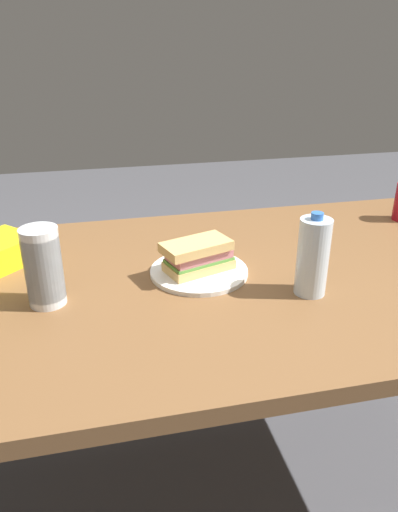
% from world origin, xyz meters
% --- Properties ---
extents(ground_plane, '(8.00, 8.00, 0.00)m').
position_xyz_m(ground_plane, '(0.00, 0.00, 0.00)').
color(ground_plane, '#4C4C51').
extents(dining_table, '(1.73, 0.93, 0.74)m').
position_xyz_m(dining_table, '(0.00, 0.00, 0.66)').
color(dining_table, brown).
rests_on(dining_table, ground_plane).
extents(paper_plate, '(0.25, 0.25, 0.01)m').
position_xyz_m(paper_plate, '(0.02, -0.02, 0.75)').
color(paper_plate, white).
rests_on(paper_plate, dining_table).
extents(sandwich, '(0.20, 0.15, 0.08)m').
position_xyz_m(sandwich, '(0.03, -0.02, 0.79)').
color(sandwich, '#DBB26B').
rests_on(sandwich, paper_plate).
extents(water_bottle_tall, '(0.07, 0.07, 0.20)m').
position_xyz_m(water_bottle_tall, '(-0.21, 0.13, 0.84)').
color(water_bottle_tall, silver).
rests_on(water_bottle_tall, dining_table).
extents(plastic_cup_stack, '(0.08, 0.08, 0.18)m').
position_xyz_m(plastic_cup_stack, '(0.39, 0.05, 0.83)').
color(plastic_cup_stack, silver).
rests_on(plastic_cup_stack, dining_table).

